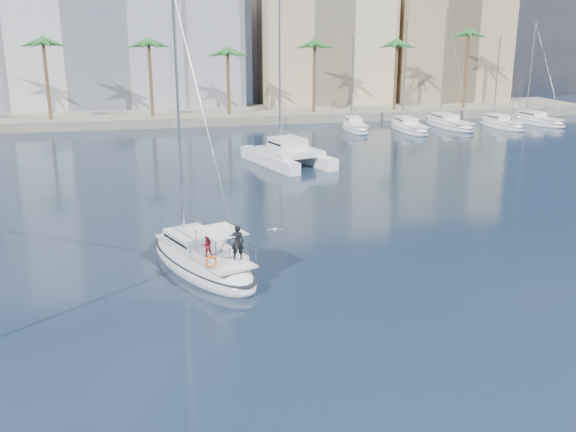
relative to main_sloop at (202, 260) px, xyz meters
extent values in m
plane|color=black|center=(3.66, -2.16, -0.49)|extent=(160.00, 160.00, 0.00)
cube|color=gray|center=(3.66, 58.84, 0.11)|extent=(120.00, 14.00, 1.20)
cube|color=silver|center=(-8.34, 70.84, 13.51)|extent=(42.00, 16.00, 28.00)
cube|color=beige|center=(25.66, 67.84, 9.51)|extent=(20.00, 14.00, 20.00)
cube|color=tan|center=(45.66, 65.84, 8.51)|extent=(18.00, 12.00, 18.00)
cylinder|color=brown|center=(3.66, 54.84, 4.76)|extent=(0.44, 0.44, 10.50)
sphere|color=#266728|center=(3.66, 54.84, 10.01)|extent=(3.60, 3.60, 3.60)
cylinder|color=brown|center=(37.66, 54.84, 4.76)|extent=(0.44, 0.44, 10.50)
sphere|color=#266728|center=(37.66, 54.84, 10.01)|extent=(3.60, 3.60, 3.60)
ellipsoid|color=white|center=(0.00, 0.02, -0.19)|extent=(6.68, 10.57, 2.10)
ellipsoid|color=black|center=(0.00, 0.02, 0.11)|extent=(6.75, 10.67, 0.18)
cube|color=silver|center=(0.07, -0.16, 0.61)|extent=(4.90, 7.88, 0.12)
cube|color=silver|center=(-0.36, 0.92, 0.97)|extent=(3.22, 3.86, 0.60)
cube|color=black|center=(-0.36, 0.92, 0.99)|extent=(3.10, 3.51, 0.14)
cylinder|color=#B7BABF|center=(-0.79, 2.00, 7.28)|extent=(0.15, 0.15, 13.23)
cylinder|color=#B7BABF|center=(-0.04, 0.11, 2.17)|extent=(1.59, 3.83, 0.11)
cube|color=silver|center=(0.78, -1.97, 0.85)|extent=(2.70, 3.05, 0.36)
cube|color=white|center=(0.81, -2.06, 2.22)|extent=(2.70, 3.05, 0.04)
torus|color=silver|center=(1.13, -2.87, 1.52)|extent=(0.91, 0.40, 0.96)
torus|color=#F1580C|center=(0.12, -3.69, 1.22)|extent=(0.66, 0.41, 0.64)
imported|color=black|center=(1.50, -3.09, 1.91)|extent=(0.71, 0.53, 1.77)
imported|color=#AC1A2B|center=(0.08, -2.30, 1.59)|extent=(0.58, 0.47, 1.13)
cube|color=white|center=(8.76, 25.79, 0.06)|extent=(3.87, 10.28, 1.10)
cube|color=white|center=(12.58, 26.83, 0.06)|extent=(3.87, 10.28, 1.10)
cube|color=silver|center=(10.81, 25.81, 0.81)|extent=(5.90, 6.68, 0.50)
cube|color=silver|center=(10.67, 26.31, 1.51)|extent=(3.55, 3.74, 1.00)
cube|color=black|center=(10.67, 26.31, 1.56)|extent=(3.46, 3.34, 0.18)
cylinder|color=#B7BABF|center=(10.27, 27.80, 7.89)|extent=(0.18, 0.18, 13.77)
ellipsoid|color=silver|center=(4.90, 4.35, 0.03)|extent=(0.21, 0.40, 0.19)
sphere|color=silver|center=(4.90, 4.54, 0.05)|extent=(0.10, 0.10, 0.10)
cube|color=gray|center=(4.62, 4.35, 0.06)|extent=(0.46, 0.17, 0.11)
cube|color=gray|center=(5.18, 4.35, 0.06)|extent=(0.46, 0.17, 0.11)
camera|label=1|loc=(-2.68, -32.76, 12.03)|focal=40.00mm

